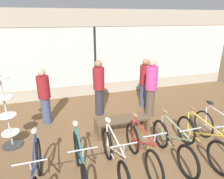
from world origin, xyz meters
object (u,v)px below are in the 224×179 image
object	(u,v)px
bicycle_left	(80,163)
customer_by_window	(99,86)
display_bench	(122,121)
customer_near_bench	(144,82)
accessory_rack	(8,118)
bicycle_far_right	(220,133)
bicycle_far_left	(37,174)
bicycle_center	(142,150)
bicycle_right	(201,141)
customer_mid_floor	(151,87)
bicycle_center_left	(114,158)
bicycle_center_right	(172,145)
customer_near_rack	(44,96)

from	to	relation	value
bicycle_left	customer_by_window	xyz separation A→B (m)	(0.98, 2.59, 0.55)
display_bench	customer_near_bench	world-z (taller)	customer_near_bench
accessory_rack	customer_by_window	bearing A→B (deg)	22.70
bicycle_far_right	accessory_rack	bearing A→B (deg)	161.97
bicycle_far_left	bicycle_center	size ratio (longest dim) A/B	1.05
bicycle_right	customer_near_bench	xyz separation A→B (m)	(-0.03, 2.79, 0.49)
bicycle_left	bicycle_right	distance (m)	2.62
bicycle_far_left	customer_near_bench	xyz separation A→B (m)	(3.33, 2.80, 0.47)
bicycle_center	bicycle_far_right	size ratio (longest dim) A/B	0.97
accessory_rack	display_bench	xyz separation A→B (m)	(2.71, -0.24, -0.38)
bicycle_left	customer_mid_floor	distance (m)	3.22
bicycle_far_right	customer_by_window	size ratio (longest dim) A/B	1.01
bicycle_far_left	bicycle_center_left	size ratio (longest dim) A/B	1.03
bicycle_center	customer_near_bench	world-z (taller)	customer_near_bench
display_bench	customer_by_window	xyz separation A→B (m)	(-0.31, 1.24, 0.59)
bicycle_center	customer_near_bench	bearing A→B (deg)	63.69
bicycle_center_right	customer_by_window	bearing A→B (deg)	110.86
bicycle_far_left	accessory_rack	distance (m)	1.81
bicycle_left	display_bench	world-z (taller)	bicycle_left
bicycle_center_right	accessory_rack	bearing A→B (deg)	155.13
customer_mid_floor	bicycle_center	bearing A→B (deg)	-121.16
bicycle_far_left	customer_near_rack	size ratio (longest dim) A/B	1.11
bicycle_center_left	display_bench	world-z (taller)	bicycle_center_left
bicycle_left	display_bench	distance (m)	1.87
bicycle_right	accessory_rack	distance (m)	4.37
bicycle_far_left	bicycle_center_left	bearing A→B (deg)	1.39
bicycle_far_left	display_bench	distance (m)	2.47
customer_by_window	bicycle_center	bearing A→B (deg)	-84.04
bicycle_left	customer_near_rack	xyz separation A→B (m)	(-0.61, 2.50, 0.45)
bicycle_center_left	bicycle_center_right	xyz separation A→B (m)	(1.31, 0.05, -0.00)
customer_near_bench	bicycle_center_right	bearing A→B (deg)	-103.08
bicycle_center	bicycle_center_right	size ratio (longest dim) A/B	1.02
bicycle_left	customer_near_bench	distance (m)	3.80
bicycle_right	customer_by_window	distance (m)	3.16
bicycle_far_left	display_bench	world-z (taller)	bicycle_far_left
display_bench	bicycle_far_left	bearing A→B (deg)	-145.42
bicycle_center	customer_mid_floor	distance (m)	2.39
bicycle_center	customer_near_bench	size ratio (longest dim) A/B	1.03
bicycle_center_left	customer_near_rack	size ratio (longest dim) A/B	1.08
bicycle_left	accessory_rack	xyz separation A→B (m)	(-1.41, 1.59, 0.34)
bicycle_center_left	display_bench	bearing A→B (deg)	64.77
display_bench	bicycle_center_right	bearing A→B (deg)	-63.39
bicycle_center_right	accessory_rack	xyz separation A→B (m)	(-3.37, 1.56, 0.37)
bicycle_far_right	customer_near_bench	world-z (taller)	customer_near_bench
bicycle_right	display_bench	bearing A→B (deg)	133.49
accessory_rack	customer_near_bench	bearing A→B (deg)	16.10
bicycle_center_left	customer_mid_floor	bearing A→B (deg)	48.59
bicycle_left	bicycle_center	size ratio (longest dim) A/B	1.03
bicycle_far_left	bicycle_center_left	distance (m)	1.39
bicycle_far_left	customer_mid_floor	size ratio (longest dim) A/B	0.99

